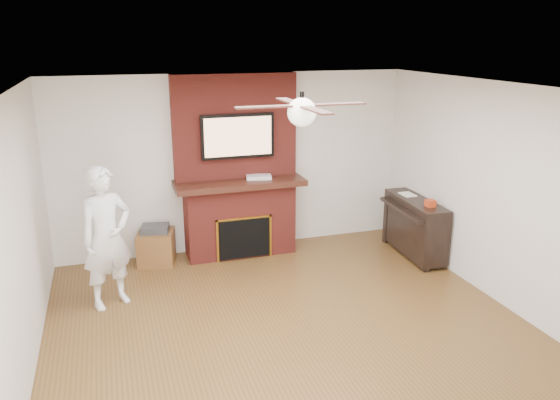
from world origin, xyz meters
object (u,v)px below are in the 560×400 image
object	(u,v)px
fireplace	(238,184)
side_table	(156,246)
person	(107,238)
piano	(414,226)

from	to	relation	value
fireplace	side_table	bearing A→B (deg)	-176.72
person	piano	size ratio (longest dim) A/B	1.29
fireplace	piano	distance (m)	2.53
fireplace	person	distance (m)	2.11
piano	person	bearing A→B (deg)	-173.43
side_table	person	bearing A→B (deg)	-106.56
fireplace	side_table	distance (m)	1.39
person	fireplace	bearing A→B (deg)	5.68
fireplace	person	size ratio (longest dim) A/B	1.53
fireplace	piano	size ratio (longest dim) A/B	1.98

